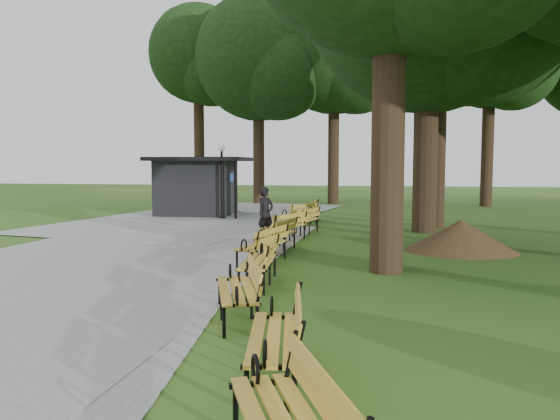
% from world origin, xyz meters
% --- Properties ---
extents(ground, '(100.00, 100.00, 0.00)m').
position_xyz_m(ground, '(0.00, 0.00, 0.00)').
color(ground, '#2E5819').
rests_on(ground, ground).
extents(path, '(12.00, 38.00, 0.06)m').
position_xyz_m(path, '(-4.00, 3.00, 0.03)').
color(path, gray).
rests_on(path, ground).
extents(person, '(0.65, 0.70, 1.60)m').
position_xyz_m(person, '(-0.94, 7.27, 0.80)').
color(person, black).
rests_on(person, ground).
extents(kiosk, '(4.28, 3.76, 2.59)m').
position_xyz_m(kiosk, '(-5.54, 14.51, 1.30)').
color(kiosk, black).
rests_on(kiosk, ground).
extents(lamp_post, '(0.32, 0.32, 3.13)m').
position_xyz_m(lamp_post, '(-3.95, 13.02, 2.25)').
color(lamp_post, black).
rests_on(lamp_post, ground).
extents(dirt_mound, '(2.44, 2.44, 0.83)m').
position_xyz_m(dirt_mound, '(4.54, 5.95, 0.42)').
color(dirt_mound, '#47301C').
rests_on(dirt_mound, ground).
extents(bench_1, '(0.92, 1.97, 0.88)m').
position_xyz_m(bench_1, '(1.27, -3.22, 0.44)').
color(bench_1, gold).
rests_on(bench_1, ground).
extents(bench_2, '(1.20, 2.00, 0.88)m').
position_xyz_m(bench_2, '(0.33, -1.16, 0.44)').
color(bench_2, gold).
rests_on(bench_2, ground).
extents(bench_3, '(0.76, 1.94, 0.88)m').
position_xyz_m(bench_3, '(0.15, 1.18, 0.44)').
color(bench_3, gold).
rests_on(bench_3, ground).
extents(bench_4, '(1.05, 2.00, 0.88)m').
position_xyz_m(bench_4, '(-0.21, 3.28, 0.44)').
color(bench_4, gold).
rests_on(bench_4, ground).
extents(bench_5, '(1.00, 1.99, 0.88)m').
position_xyz_m(bench_5, '(-0.23, 5.08, 0.44)').
color(bench_5, gold).
rests_on(bench_5, ground).
extents(bench_6, '(1.37, 1.99, 0.88)m').
position_xyz_m(bench_6, '(-0.35, 7.00, 0.44)').
color(bench_6, gold).
rests_on(bench_6, ground).
extents(bench_7, '(1.05, 1.99, 0.88)m').
position_xyz_m(bench_7, '(-0.01, 8.86, 0.44)').
color(bench_7, gold).
rests_on(bench_7, ground).
extents(bench_8, '(1.44, 1.98, 0.88)m').
position_xyz_m(bench_8, '(-0.43, 10.92, 0.44)').
color(bench_8, gold).
rests_on(bench_8, ground).
extents(bench_9, '(0.68, 1.91, 0.88)m').
position_xyz_m(bench_9, '(-0.31, 12.75, 0.44)').
color(bench_9, gold).
rests_on(bench_9, ground).
extents(tree_backdrop, '(37.77, 9.20, 16.59)m').
position_xyz_m(tree_backdrop, '(6.70, 23.03, 8.30)').
color(tree_backdrop, black).
rests_on(tree_backdrop, ground).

